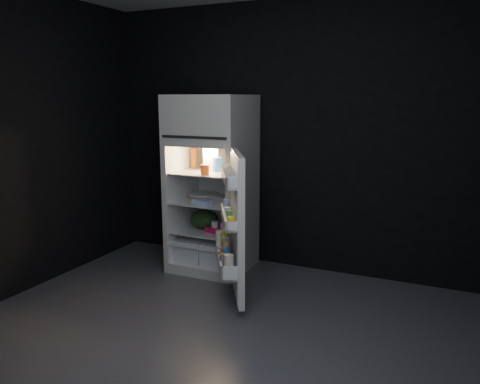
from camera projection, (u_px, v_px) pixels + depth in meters
The scene contains 18 objects.
floor at pixel (216, 337), 3.48m from camera, with size 4.00×3.40×0.00m, color #505055.
wall_back at pixel (292, 138), 4.72m from camera, with size 4.00×0.00×2.70m, color black.
wall_left at pixel (8, 145), 4.03m from camera, with size 0.00×3.40×2.70m, color black.
refrigerator at pixel (213, 177), 4.75m from camera, with size 0.76×0.71×1.78m.
fridge_door at pixel (234, 227), 3.96m from camera, with size 0.53×0.72×1.22m.
milk_jug at pixel (211, 158), 4.74m from camera, with size 0.15×0.15×0.24m, color white.
mayo_jar at pixel (218, 165), 4.67m from camera, with size 0.10×0.10×0.14m, color #1E51A3.
jam_jar at pixel (233, 166), 4.61m from camera, with size 0.11×0.11×0.13m, color #301F0D.
amber_bottle at pixel (194, 157), 4.92m from camera, with size 0.07×0.07×0.22m, color #B3601C.
small_carton at pixel (205, 170), 4.46m from camera, with size 0.08×0.06×0.10m, color #D75519.
egg_carton at pixel (220, 199), 4.64m from camera, with size 0.27×0.10×0.07m, color #9C998E.
pie at pixel (203, 196), 4.87m from camera, with size 0.33×0.33×0.04m, color #A87958.
flat_package at pixel (202, 202), 4.60m from camera, with size 0.20×0.10×0.04m, color #97B7E9.
wrapped_pkg at pixel (233, 197), 4.77m from camera, with size 0.12×0.10×0.05m, color beige.
produce_bag at pixel (204, 219), 4.81m from camera, with size 0.30×0.25×0.20m, color #193815.
yogurt_tray at pixel (220, 230), 4.67m from camera, with size 0.29×0.16×0.05m, color #D01142.
small_can_red at pixel (229, 222), 4.89m from camera, with size 0.07×0.07×0.09m, color #D01142.
small_can_silver at pixel (238, 222), 4.88m from camera, with size 0.07×0.07×0.09m, color #B6B6BA.
Camera 1 is at (1.49, -2.83, 1.75)m, focal length 35.00 mm.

